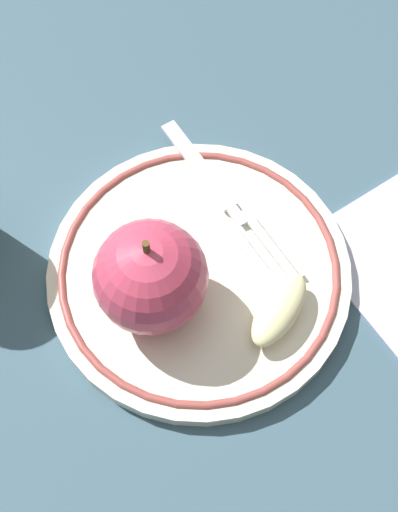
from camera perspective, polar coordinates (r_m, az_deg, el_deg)
The scene contains 5 objects.
ground_plane at distance 0.53m, azimuth -1.19°, elevation -1.91°, with size 2.00×2.00×0.00m, color #395464.
plate at distance 0.53m, azimuth 0.00°, elevation -1.35°, with size 0.22×0.22×0.02m.
apple_red_whole at distance 0.48m, azimuth -4.25°, elevation -1.38°, with size 0.08×0.08×0.09m.
apple_slice_front at distance 0.50m, azimuth 6.43°, elevation -4.31°, with size 0.06×0.03×0.02m, color beige.
fork at distance 0.55m, azimuth 1.81°, elevation 4.88°, with size 0.06×0.17×0.00m.
Camera 1 is at (-0.16, -0.16, 0.49)m, focal length 50.00 mm.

